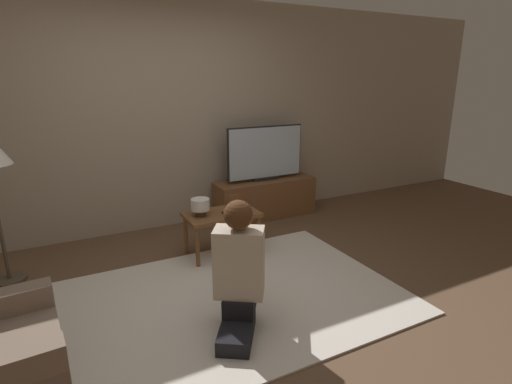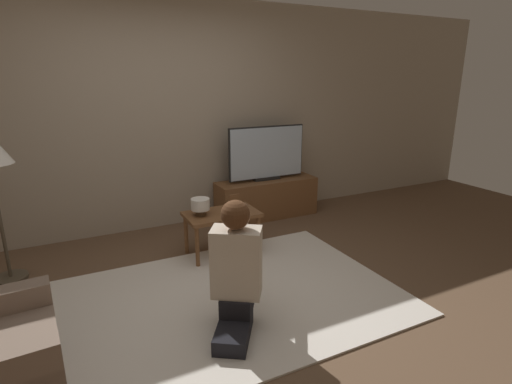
{
  "view_description": "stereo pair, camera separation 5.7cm",
  "coord_description": "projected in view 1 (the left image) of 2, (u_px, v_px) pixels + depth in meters",
  "views": [
    {
      "loc": [
        -1.11,
        -2.64,
        1.75
      ],
      "look_at": [
        0.59,
        0.63,
        0.67
      ],
      "focal_mm": 28.0,
      "sensor_mm": 36.0,
      "label": 1
    },
    {
      "loc": [
        -1.06,
        -2.67,
        1.75
      ],
      "look_at": [
        0.59,
        0.63,
        0.67
      ],
      "focal_mm": 28.0,
      "sensor_mm": 36.0,
      "label": 2
    }
  ],
  "objects": [
    {
      "name": "remote",
      "position": [
        227.0,
        214.0,
        3.89
      ],
      "size": [
        0.04,
        0.15,
        0.02
      ],
      "color": "black",
      "rests_on": "coffee_table"
    },
    {
      "name": "picture_frame",
      "position": [
        234.0,
        202.0,
        4.06
      ],
      "size": [
        0.11,
        0.01,
        0.15
      ],
      "color": "brown",
      "rests_on": "coffee_table"
    },
    {
      "name": "rug",
      "position": [
        227.0,
        300.0,
        3.23
      ],
      "size": [
        2.8,
        1.89,
        0.02
      ],
      "color": "silver",
      "rests_on": "ground_plane"
    },
    {
      "name": "ground_plane",
      "position": [
        227.0,
        301.0,
        3.23
      ],
      "size": [
        10.0,
        10.0,
        0.0
      ],
      "primitive_type": "plane",
      "color": "brown"
    },
    {
      "name": "table_lamp",
      "position": [
        200.0,
        206.0,
        3.85
      ],
      "size": [
        0.18,
        0.18,
        0.17
      ],
      "color": "#4C3823",
      "rests_on": "coffee_table"
    },
    {
      "name": "person_kneeling",
      "position": [
        239.0,
        266.0,
        2.75
      ],
      "size": [
        0.63,
        0.78,
        0.95
      ],
      "rotation": [
        0.0,
        0.0,
        2.56
      ],
      "color": "black",
      "rests_on": "rug"
    },
    {
      "name": "wall_back",
      "position": [
        157.0,
        117.0,
        4.51
      ],
      "size": [
        10.0,
        0.06,
        2.6
      ],
      "color": "tan",
      "rests_on": "ground_plane"
    },
    {
      "name": "tv_stand",
      "position": [
        265.0,
        198.0,
        5.1
      ],
      "size": [
        1.3,
        0.39,
        0.49
      ],
      "color": "brown",
      "rests_on": "ground_plane"
    },
    {
      "name": "tv",
      "position": [
        265.0,
        153.0,
        4.94
      ],
      "size": [
        1.02,
        0.08,
        0.68
      ],
      "color": "black",
      "rests_on": "tv_stand"
    },
    {
      "name": "coffee_table",
      "position": [
        222.0,
        218.0,
        3.97
      ],
      "size": [
        0.72,
        0.43,
        0.44
      ],
      "color": "brown",
      "rests_on": "ground_plane"
    }
  ]
}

